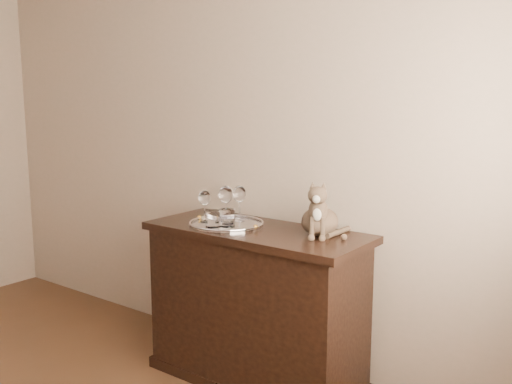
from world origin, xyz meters
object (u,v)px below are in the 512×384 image
Objects in this scene: cat at (320,207)px; wine_glass_d at (226,204)px; sideboard at (256,306)px; tray at (226,224)px; tumbler_b at (213,219)px; wine_glass_b at (239,203)px; tumbler_a at (227,218)px; wine_glass_c at (205,206)px.

wine_glass_d is at bearing 164.96° from cat.
cat is (0.34, 0.08, 0.57)m from sideboard.
tumbler_b reaches higher than tray.
wine_glass_b is at bearing 88.43° from tray.
tumbler_a is 0.08m from tumbler_b.
tumbler_b is 0.31× the size of cat.
tumbler_a is at bearing -46.97° from tray.
sideboard is 4.25× the size of cat.
wine_glass_c is 0.61× the size of cat.
wine_glass_d is 0.55m from cat.
tumbler_a is (0.17, -0.02, -0.04)m from wine_glass_c.
wine_glass_d is 2.28× the size of tumbler_b.
wine_glass_b is 0.96× the size of wine_glass_d.
wine_glass_d is at bearing 133.97° from tray.
tray is 2.01× the size of wine_glass_d.
wine_glass_c is at bearing -133.67° from wine_glass_b.
wine_glass_d reaches higher than wine_glass_b.
tumbler_b is 0.57m from cat.
sideboard is 0.50m from tumbler_a.
sideboard is 0.56m from wine_glass_b.
cat reaches higher than wine_glass_d.
tumbler_b is at bearing -93.03° from tray.
tumbler_b is (0.02, -0.13, -0.06)m from wine_glass_d.
cat reaches higher than wine_glass_b.
wine_glass_c is at bearing 168.63° from cat.
tray is 0.15m from wine_glass_b.
sideboard is at bearing 169.41° from cat.
tumbler_a is 1.06× the size of tumbler_b.
wine_glass_d reaches higher than tumbler_b.
wine_glass_b is at bearing 46.33° from wine_glass_c.
wine_glass_c is 0.12m from wine_glass_d.
tumbler_a is at bearing -6.37° from wine_glass_c.
wine_glass_b is at bearing 69.61° from wine_glass_d.
tumbler_b is (0.12, -0.08, -0.04)m from wine_glass_c.
wine_glass_b is at bearing 87.71° from tumbler_b.
tumbler_a is (0.04, -0.05, 0.05)m from tray.
sideboard is 13.72× the size of tumbler_b.
tray reaches higher than sideboard.
tumbler_a is at bearing -149.40° from sideboard.
tumbler_a reaches higher than tumbler_b.
tumbler_a is at bearing 174.94° from cat.
tumbler_b is (-0.18, -0.13, 0.48)m from sideboard.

